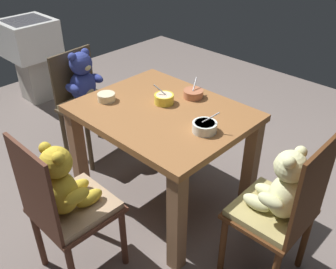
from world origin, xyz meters
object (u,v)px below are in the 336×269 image
at_px(dining_table, 162,129).
at_px(porridge_bowl_white_near_right, 205,127).
at_px(porridge_bowl_terracotta_far_center, 193,94).
at_px(sink_basin, 31,49).
at_px(porridge_bowl_yellow_center, 164,99).
at_px(teddy_chair_near_left, 85,90).
at_px(porridge_bowl_cream_near_left, 106,97).
at_px(teddy_chair_near_front, 65,195).
at_px(teddy_chair_near_right, 282,199).

bearing_deg(dining_table, porridge_bowl_white_near_right, -2.31).
height_order(porridge_bowl_terracotta_far_center, sink_basin, porridge_bowl_terracotta_far_center).
xyz_separation_m(porridge_bowl_yellow_center, porridge_bowl_terracotta_far_center, (0.08, 0.19, -0.00)).
height_order(teddy_chair_near_left, porridge_bowl_cream_near_left, teddy_chair_near_left).
bearing_deg(teddy_chair_near_front, porridge_bowl_terracotta_far_center, 2.27).
distance_m(dining_table, teddy_chair_near_left, 0.85).
relative_size(teddy_chair_near_left, porridge_bowl_white_near_right, 6.32).
height_order(teddy_chair_near_left, porridge_bowl_white_near_right, teddy_chair_near_left).
xyz_separation_m(teddy_chair_near_right, porridge_bowl_terracotta_far_center, (-0.83, 0.29, 0.19)).
xyz_separation_m(teddy_chair_near_right, sink_basin, (-2.90, 0.25, -0.02)).
xyz_separation_m(teddy_chair_near_front, teddy_chair_near_left, (-0.91, 0.77, 0.01)).
bearing_deg(porridge_bowl_terracotta_far_center, teddy_chair_near_left, -164.59).
relative_size(porridge_bowl_yellow_center, porridge_bowl_terracotta_far_center, 0.96).
height_order(porridge_bowl_white_near_right, porridge_bowl_cream_near_left, porridge_bowl_white_near_right).
distance_m(teddy_chair_near_front, porridge_bowl_terracotta_far_center, 1.03).
height_order(porridge_bowl_yellow_center, sink_basin, porridge_bowl_yellow_center).
relative_size(teddy_chair_near_left, sink_basin, 1.06).
bearing_deg(porridge_bowl_cream_near_left, dining_table, 24.70).
bearing_deg(porridge_bowl_cream_near_left, sink_basin, 167.42).
relative_size(porridge_bowl_cream_near_left, porridge_bowl_terracotta_far_center, 0.85).
distance_m(teddy_chair_near_front, porridge_bowl_white_near_right, 0.81).
height_order(teddy_chair_near_left, sink_basin, teddy_chair_near_left).
relative_size(teddy_chair_near_right, porridge_bowl_white_near_right, 6.77).
xyz_separation_m(teddy_chair_near_left, teddy_chair_near_right, (1.70, -0.05, -0.01)).
bearing_deg(teddy_chair_near_left, porridge_bowl_terracotta_far_center, 10.06).
bearing_deg(porridge_bowl_yellow_center, porridge_bowl_white_near_right, -12.07).
xyz_separation_m(teddy_chair_near_right, porridge_bowl_white_near_right, (-0.51, 0.02, 0.19)).
relative_size(porridge_bowl_white_near_right, porridge_bowl_cream_near_left, 1.23).
distance_m(porridge_bowl_white_near_right, porridge_bowl_yellow_center, 0.40).
distance_m(teddy_chair_near_left, porridge_bowl_white_near_right, 1.20).
distance_m(porridge_bowl_white_near_right, porridge_bowl_cream_near_left, 0.69).
height_order(porridge_bowl_yellow_center, porridge_bowl_cream_near_left, porridge_bowl_yellow_center).
bearing_deg(porridge_bowl_cream_near_left, porridge_bowl_white_near_right, 11.89).
distance_m(porridge_bowl_yellow_center, porridge_bowl_cream_near_left, 0.37).
relative_size(porridge_bowl_white_near_right, porridge_bowl_yellow_center, 1.08).
height_order(dining_table, porridge_bowl_yellow_center, porridge_bowl_yellow_center).
height_order(dining_table, porridge_bowl_cream_near_left, porridge_bowl_cream_near_left).
height_order(teddy_chair_near_right, porridge_bowl_yellow_center, teddy_chair_near_right).
distance_m(porridge_bowl_yellow_center, porridge_bowl_terracotta_far_center, 0.20).
bearing_deg(porridge_bowl_cream_near_left, porridge_bowl_terracotta_far_center, 48.71).
xyz_separation_m(porridge_bowl_cream_near_left, sink_basin, (-1.71, 0.38, -0.20)).
relative_size(teddy_chair_near_front, porridge_bowl_white_near_right, 6.61).
bearing_deg(porridge_bowl_terracotta_far_center, porridge_bowl_cream_near_left, -131.29).
bearing_deg(teddy_chair_near_left, teddy_chair_near_right, -6.97).
bearing_deg(teddy_chair_near_left, dining_table, -6.59).
height_order(teddy_chair_near_front, teddy_chair_near_left, teddy_chair_near_front).
relative_size(dining_table, sink_basin, 1.24).
xyz_separation_m(porridge_bowl_yellow_center, porridge_bowl_cream_near_left, (-0.29, -0.23, -0.01)).
xyz_separation_m(teddy_chair_near_front, porridge_bowl_white_near_right, (0.28, 0.74, 0.19)).
bearing_deg(porridge_bowl_yellow_center, porridge_bowl_terracotta_far_center, 67.56).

